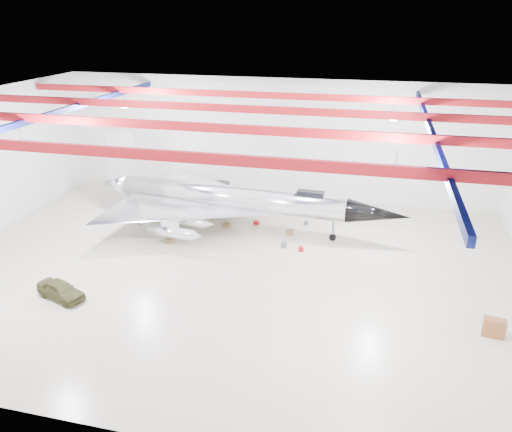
# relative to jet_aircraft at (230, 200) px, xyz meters

# --- Properties ---
(floor) EXTENTS (40.00, 40.00, 0.00)m
(floor) POSITION_rel_jet_aircraft_xyz_m (1.97, -6.85, -2.34)
(floor) COLOR #BCB496
(floor) RESTS_ON ground
(wall_back) EXTENTS (40.00, 0.00, 40.00)m
(wall_back) POSITION_rel_jet_aircraft_xyz_m (1.97, 8.15, 3.16)
(wall_back) COLOR silver
(wall_back) RESTS_ON floor
(ceiling) EXTENTS (40.00, 40.00, 0.00)m
(ceiling) POSITION_rel_jet_aircraft_xyz_m (1.97, -6.85, 8.66)
(ceiling) COLOR #0A0F38
(ceiling) RESTS_ON wall_back
(ceiling_structure) EXTENTS (39.50, 29.50, 1.08)m
(ceiling_structure) POSITION_rel_jet_aircraft_xyz_m (1.97, -6.85, 7.99)
(ceiling_structure) COLOR maroon
(ceiling_structure) RESTS_ON ceiling
(jet_aircraft) EXTENTS (26.14, 16.04, 7.12)m
(jet_aircraft) POSITION_rel_jet_aircraft_xyz_m (0.00, 0.00, 0.00)
(jet_aircraft) COLOR silver
(jet_aircraft) RESTS_ON floor
(jeep) EXTENTS (3.63, 2.36, 1.15)m
(jeep) POSITION_rel_jet_aircraft_xyz_m (-6.99, -13.06, -1.76)
(jeep) COLOR #3D3C1E
(jeep) RESTS_ON floor
(desk) EXTENTS (1.23, 0.73, 1.06)m
(desk) POSITION_rel_jet_aircraft_xyz_m (18.11, -10.91, -1.81)
(desk) COLOR brown
(desk) RESTS_ON floor
(crate_ply) EXTENTS (0.64, 0.58, 0.37)m
(crate_ply) POSITION_rel_jet_aircraft_xyz_m (-3.57, -4.12, -2.15)
(crate_ply) COLOR olive
(crate_ply) RESTS_ON floor
(toolbox_red) EXTENTS (0.47, 0.39, 0.31)m
(toolbox_red) POSITION_rel_jet_aircraft_xyz_m (1.96, 0.98, -2.18)
(toolbox_red) COLOR #9D0F11
(toolbox_red) RESTS_ON floor
(engine_drum) EXTENTS (0.48, 0.48, 0.38)m
(engine_drum) POSITION_rel_jet_aircraft_xyz_m (4.97, -2.78, -2.14)
(engine_drum) COLOR #59595B
(engine_drum) RESTS_ON floor
(parts_bin) EXTENTS (0.63, 0.56, 0.38)m
(parts_bin) POSITION_rel_jet_aircraft_xyz_m (4.99, -0.37, -2.15)
(parts_bin) COLOR olive
(parts_bin) RESTS_ON floor
(crate_small) EXTENTS (0.44, 0.38, 0.27)m
(crate_small) POSITION_rel_jet_aircraft_xyz_m (-7.56, -1.17, -2.20)
(crate_small) COLOR #59595B
(crate_small) RESTS_ON floor
(tool_chest) EXTENTS (0.41, 0.41, 0.34)m
(tool_chest) POSITION_rel_jet_aircraft_xyz_m (6.33, -3.11, -2.17)
(tool_chest) COLOR #9D0F11
(tool_chest) RESTS_ON floor
(oil_barrel) EXTENTS (0.67, 0.61, 0.39)m
(oil_barrel) POSITION_rel_jet_aircraft_xyz_m (-0.23, -0.24, -2.14)
(oil_barrel) COLOR olive
(oil_barrel) RESTS_ON floor
(spares_box) EXTENTS (0.46, 0.46, 0.31)m
(spares_box) POSITION_rel_jet_aircraft_xyz_m (5.97, 1.91, -2.18)
(spares_box) COLOR #59595B
(spares_box) RESTS_ON floor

